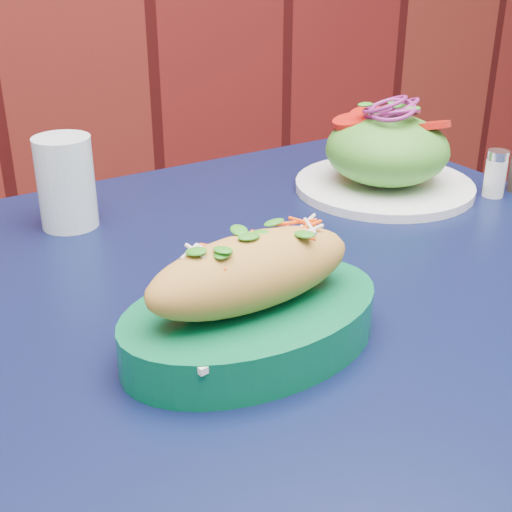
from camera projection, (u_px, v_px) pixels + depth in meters
name	position (u px, v px, depth m)	size (l,w,h in m)	color
cafe_table	(315.00, 339.00, 0.81)	(0.86, 0.86, 0.75)	black
banh_mi_basket	(252.00, 303.00, 0.61)	(0.26, 0.19, 0.11)	#075D36
salad_plate	(386.00, 156.00, 0.97)	(0.25, 0.25, 0.13)	white
water_glass	(66.00, 182.00, 0.85)	(0.07, 0.07, 0.11)	silver
salt_shaker	(496.00, 174.00, 0.96)	(0.03, 0.03, 0.06)	white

